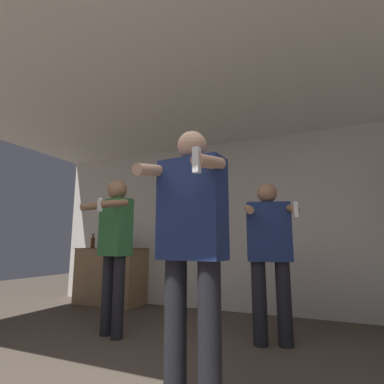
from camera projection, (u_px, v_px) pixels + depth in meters
name	position (u px, v px, depth m)	size (l,w,h in m)	color
wall_back	(252.00, 223.00, 4.43)	(7.00, 0.06, 2.55)	silver
ceiling_slab	(212.00, 88.00, 3.14)	(7.00, 3.83, 0.05)	silver
counter	(111.00, 276.00, 4.93)	(1.14, 0.57, 0.90)	#997551
bottle_dark_rum	(93.00, 242.00, 5.12)	(0.07, 0.07, 0.25)	#563314
bottle_green_wine	(130.00, 242.00, 4.82)	(0.09, 0.09, 0.25)	black
bottle_brown_liquor	(111.00, 241.00, 4.97)	(0.08, 0.08, 0.30)	#563314
person_woman_foreground	(192.00, 242.00, 1.88)	(0.51, 0.47, 1.70)	black
person_man_side	(114.00, 240.00, 3.30)	(0.50, 0.53, 1.68)	black
person_spectator_back	(270.00, 251.00, 3.00)	(0.57, 0.57, 1.59)	black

